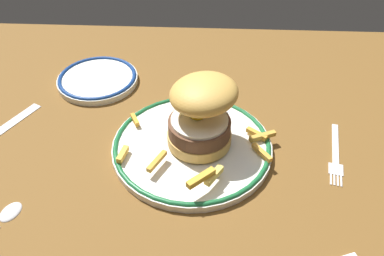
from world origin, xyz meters
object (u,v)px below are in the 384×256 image
Objects in this scene: burger at (202,112)px; fork at (336,154)px; dinner_plate at (192,146)px; side_plate at (98,79)px; spoon at (3,219)px.

fork is (21.69, -1.07, -6.97)cm from burger.
dinner_plate is 2.09× the size of burger.
dinner_plate is 1.63× the size of side_plate.
dinner_plate is at bearing 31.43° from spoon.
side_plate reaches higher than fork.
side_plate is at bearing 81.05° from spoon.
fork is at bearing -0.35° from dinner_plate.
side_plate is at bearing 137.08° from dinner_plate.
burger reaches higher than fork.
spoon is (-25.02, -15.29, -0.48)cm from dinner_plate.
burger is at bearing 177.18° from fork.
fork is 1.09× the size of spoon.
side_plate is (-21.14, 17.41, -6.32)cm from burger.
burger is 0.78× the size of side_plate.
burger is at bearing 31.53° from spoon.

